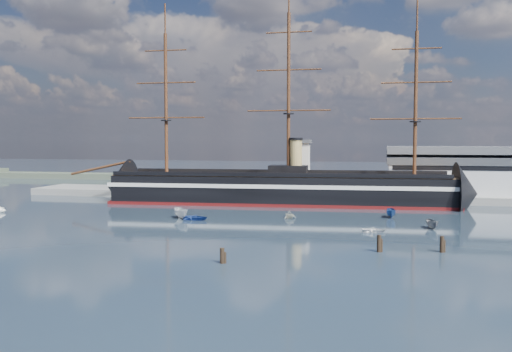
# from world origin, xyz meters

# --- Properties ---
(ground) EXTENTS (600.00, 600.00, 0.00)m
(ground) POSITION_xyz_m (0.00, 40.00, 0.00)
(ground) COLOR #202932
(ground) RESTS_ON ground
(quay) EXTENTS (180.00, 18.00, 2.00)m
(quay) POSITION_xyz_m (10.00, 76.00, 0.00)
(quay) COLOR slate
(quay) RESTS_ON ground
(warehouse) EXTENTS (63.00, 21.00, 11.60)m
(warehouse) POSITION_xyz_m (58.00, 80.00, 7.98)
(warehouse) COLOR #B7BABC
(warehouse) RESTS_ON ground
(quay_tower) EXTENTS (5.00, 5.00, 15.00)m
(quay_tower) POSITION_xyz_m (3.00, 73.00, 9.75)
(quay_tower) COLOR silver
(quay_tower) RESTS_ON ground
(shoreline) EXTENTS (120.00, 10.00, 4.00)m
(shoreline) POSITION_xyz_m (-139.23, 135.00, 1.45)
(shoreline) COLOR #3F4C38
(shoreline) RESTS_ON ground
(warship) EXTENTS (113.32, 21.37, 53.94)m
(warship) POSITION_xyz_m (-2.53, 60.00, 4.04)
(warship) COLOR black
(warship) RESTS_ON ground
(motorboat_a) EXTENTS (7.35, 6.27, 2.86)m
(motorboat_a) POSITION_xyz_m (-16.90, 28.04, 0.00)
(motorboat_a) COLOR white
(motorboat_a) RESTS_ON ground
(motorboat_b) EXTENTS (1.85, 3.61, 1.61)m
(motorboat_b) POSITION_xyz_m (-13.21, 26.64, 0.00)
(motorboat_b) COLOR navy
(motorboat_b) RESTS_ON ground
(motorboat_c) EXTENTS (5.83, 3.31, 2.20)m
(motorboat_c) POSITION_xyz_m (34.93, 25.30, 0.00)
(motorboat_c) COLOR slate
(motorboat_c) RESTS_ON ground
(motorboat_d) EXTENTS (5.36, 5.13, 1.90)m
(motorboat_d) POSITION_xyz_m (5.94, 33.33, 0.00)
(motorboat_d) COLOR beige
(motorboat_d) RESTS_ON ground
(motorboat_e) EXTENTS (1.27, 2.74, 1.24)m
(motorboat_e) POSITION_xyz_m (24.08, 18.57, 0.00)
(motorboat_e) COLOR white
(motorboat_e) RESTS_ON ground
(motorboat_f) EXTENTS (6.17, 2.42, 2.44)m
(motorboat_f) POSITION_xyz_m (27.42, 39.37, 0.00)
(motorboat_f) COLOR navy
(motorboat_f) RESTS_ON ground
(piling_near_mid) EXTENTS (0.64, 0.64, 2.87)m
(piling_near_mid) POSITION_xyz_m (4.01, -12.68, 0.00)
(piling_near_mid) COLOR black
(piling_near_mid) RESTS_ON ground
(piling_near_right) EXTENTS (0.64, 0.64, 3.34)m
(piling_near_right) POSITION_xyz_m (25.14, 0.12, 0.00)
(piling_near_right) COLOR black
(piling_near_right) RESTS_ON ground
(piling_far_right) EXTENTS (0.64, 0.64, 3.19)m
(piling_far_right) POSITION_xyz_m (34.47, 1.98, 0.00)
(piling_far_right) COLOR black
(piling_far_right) RESTS_ON ground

